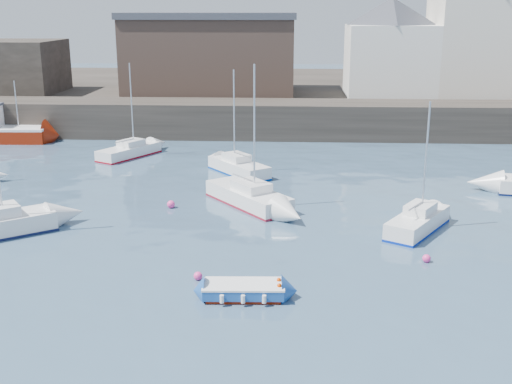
{
  "coord_description": "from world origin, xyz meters",
  "views": [
    {
      "loc": [
        1.71,
        -20.31,
        10.8
      ],
      "look_at": [
        0.0,
        12.0,
        1.5
      ],
      "focal_mm": 45.0,
      "sensor_mm": 36.0,
      "label": 1
    }
  ],
  "objects_px": {
    "buoy_near": "(198,280)",
    "buoy_mid": "(426,262)",
    "buoy_far": "(171,208)",
    "sailboat_f": "(239,167)",
    "sailboat_c": "(418,221)",
    "blue_dinghy": "(244,290)",
    "sailboat_b": "(249,196)",
    "sailboat_h": "(129,151)"
  },
  "relations": [
    {
      "from": "sailboat_f",
      "to": "buoy_near",
      "type": "height_order",
      "value": "sailboat_f"
    },
    {
      "from": "sailboat_h",
      "to": "buoy_mid",
      "type": "distance_m",
      "value": 27.0
    },
    {
      "from": "blue_dinghy",
      "to": "buoy_near",
      "type": "height_order",
      "value": "blue_dinghy"
    },
    {
      "from": "sailboat_c",
      "to": "buoy_far",
      "type": "bearing_deg",
      "value": 166.35
    },
    {
      "from": "sailboat_b",
      "to": "buoy_near",
      "type": "relative_size",
      "value": 21.89
    },
    {
      "from": "buoy_near",
      "to": "buoy_far",
      "type": "relative_size",
      "value": 0.82
    },
    {
      "from": "sailboat_c",
      "to": "buoy_near",
      "type": "height_order",
      "value": "sailboat_c"
    },
    {
      "from": "blue_dinghy",
      "to": "sailboat_h",
      "type": "height_order",
      "value": "sailboat_h"
    },
    {
      "from": "buoy_far",
      "to": "sailboat_f",
      "type": "bearing_deg",
      "value": 67.97
    },
    {
      "from": "buoy_near",
      "to": "sailboat_f",
      "type": "bearing_deg",
      "value": 89.09
    },
    {
      "from": "sailboat_h",
      "to": "buoy_mid",
      "type": "bearing_deg",
      "value": -47.69
    },
    {
      "from": "buoy_near",
      "to": "buoy_mid",
      "type": "bearing_deg",
      "value": 13.93
    },
    {
      "from": "sailboat_f",
      "to": "buoy_mid",
      "type": "xyz_separation_m",
      "value": [
        9.53,
        -15.21,
        -0.49
      ]
    },
    {
      "from": "sailboat_b",
      "to": "buoy_near",
      "type": "bearing_deg",
      "value": -97.67
    },
    {
      "from": "sailboat_b",
      "to": "buoy_mid",
      "type": "xyz_separation_m",
      "value": [
        8.39,
        -8.11,
        -0.52
      ]
    },
    {
      "from": "sailboat_b",
      "to": "buoy_far",
      "type": "bearing_deg",
      "value": -169.85
    },
    {
      "from": "blue_dinghy",
      "to": "sailboat_b",
      "type": "relative_size",
      "value": 0.4
    },
    {
      "from": "sailboat_f",
      "to": "buoy_near",
      "type": "distance_m",
      "value": 17.65
    },
    {
      "from": "sailboat_h",
      "to": "buoy_mid",
      "type": "xyz_separation_m",
      "value": [
        18.17,
        -19.97,
        -0.45
      ]
    },
    {
      "from": "sailboat_c",
      "to": "buoy_far",
      "type": "height_order",
      "value": "sailboat_c"
    },
    {
      "from": "sailboat_b",
      "to": "sailboat_f",
      "type": "xyz_separation_m",
      "value": [
        -1.14,
        7.09,
        -0.03
      ]
    },
    {
      "from": "sailboat_c",
      "to": "buoy_near",
      "type": "bearing_deg",
      "value": -147.12
    },
    {
      "from": "sailboat_b",
      "to": "sailboat_f",
      "type": "distance_m",
      "value": 7.18
    },
    {
      "from": "sailboat_c",
      "to": "buoy_mid",
      "type": "xyz_separation_m",
      "value": [
        -0.38,
        -4.16,
        -0.5
      ]
    },
    {
      "from": "blue_dinghy",
      "to": "buoy_near",
      "type": "relative_size",
      "value": 8.83
    },
    {
      "from": "blue_dinghy",
      "to": "buoy_near",
      "type": "distance_m",
      "value": 2.6
    },
    {
      "from": "sailboat_b",
      "to": "sailboat_h",
      "type": "distance_m",
      "value": 15.37
    },
    {
      "from": "sailboat_b",
      "to": "sailboat_h",
      "type": "bearing_deg",
      "value": 129.53
    },
    {
      "from": "sailboat_c",
      "to": "buoy_far",
      "type": "xyz_separation_m",
      "value": [
        -13.1,
        3.18,
        -0.5
      ]
    },
    {
      "from": "blue_dinghy",
      "to": "sailboat_h",
      "type": "distance_m",
      "value": 26.16
    },
    {
      "from": "sailboat_c",
      "to": "sailboat_h",
      "type": "relative_size",
      "value": 0.94
    },
    {
      "from": "sailboat_h",
      "to": "sailboat_f",
      "type": "bearing_deg",
      "value": -28.85
    },
    {
      "from": "sailboat_c",
      "to": "buoy_far",
      "type": "relative_size",
      "value": 14.57
    },
    {
      "from": "blue_dinghy",
      "to": "sailboat_f",
      "type": "height_order",
      "value": "sailboat_f"
    },
    {
      "from": "sailboat_h",
      "to": "buoy_near",
      "type": "bearing_deg",
      "value": -69.54
    },
    {
      "from": "sailboat_b",
      "to": "sailboat_f",
      "type": "bearing_deg",
      "value": 99.13
    },
    {
      "from": "sailboat_c",
      "to": "buoy_near",
      "type": "xyz_separation_m",
      "value": [
        -10.2,
        -6.59,
        -0.5
      ]
    },
    {
      "from": "sailboat_b",
      "to": "sailboat_c",
      "type": "relative_size",
      "value": 1.23
    },
    {
      "from": "blue_dinghy",
      "to": "buoy_mid",
      "type": "relative_size",
      "value": 8.65
    },
    {
      "from": "sailboat_c",
      "to": "buoy_far",
      "type": "distance_m",
      "value": 13.49
    },
    {
      "from": "sailboat_c",
      "to": "sailboat_f",
      "type": "bearing_deg",
      "value": 131.91
    },
    {
      "from": "sailboat_h",
      "to": "buoy_mid",
      "type": "relative_size",
      "value": 18.68
    }
  ]
}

